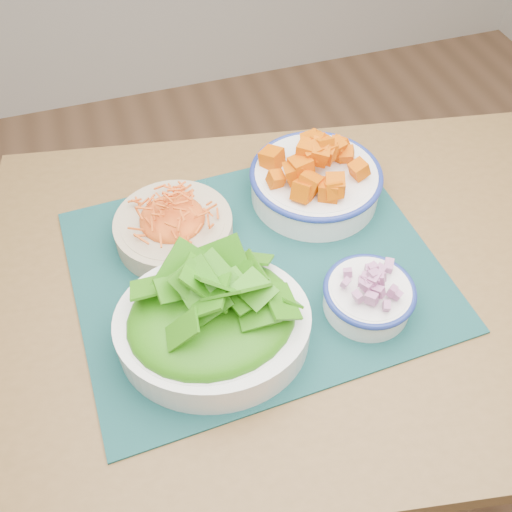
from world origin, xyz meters
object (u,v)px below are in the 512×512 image
Objects in this scene: placemat at (256,269)px; onion_bowl at (369,293)px; table at (316,312)px; lettuce_bowl at (212,317)px; carrot_bowl at (173,223)px; squash_bowl at (316,174)px.

onion_bowl is at bearing -44.23° from placemat.
lettuce_bowl is (-0.20, -0.07, 0.17)m from table.
placemat reaches higher than table.
carrot_bowl is 0.33m from onion_bowl.
carrot_bowl is 0.21m from lettuce_bowl.
placemat is 0.20m from squash_bowl.
squash_bowl is 0.25m from onion_bowl.
squash_bowl is 1.44× the size of onion_bowl.
table is 0.24m from squash_bowl.
carrot_bowl is (-0.21, 0.14, 0.15)m from table.
squash_bowl reaches higher than table.
carrot_bowl is (-0.11, 0.10, 0.04)m from placemat.
table is at bearing -34.48° from carrot_bowl.
onion_bowl reaches higher than table.
table is at bearing -24.76° from placemat.
onion_bowl is at bearing -54.42° from table.
table is 0.15m from placemat.
placemat is 0.19m from onion_bowl.
squash_bowl is (0.15, 0.13, 0.05)m from placemat.
squash_bowl is at bearing 5.41° from carrot_bowl.
lettuce_bowl is (-0.25, -0.24, 0.01)m from squash_bowl.
placemat is 2.68× the size of carrot_bowl.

